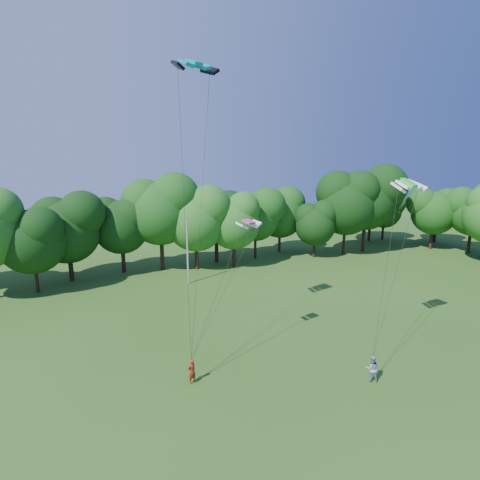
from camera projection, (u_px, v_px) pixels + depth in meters
name	position (u px, v px, depth m)	size (l,w,h in m)	color
ground	(354.00, 451.00, 19.36)	(160.00, 160.00, 0.00)	#2C4F15
utility_pole	(187.00, 252.00, 44.55)	(1.49, 0.46, 7.57)	#A9AAA1
kite_flyer_left	(192.00, 371.00, 25.09)	(0.63, 0.41, 1.73)	#A02B14
kite_flyer_right	(372.00, 368.00, 25.32)	(0.89, 0.69, 1.83)	#90A4C8
kite_teal	(194.00, 62.00, 25.85)	(3.45, 2.12, 0.67)	#0595AA
kite_green	(409.00, 183.00, 28.19)	(2.94, 1.48, 0.68)	#22E72D
kite_pink	(249.00, 222.00, 27.16)	(2.02, 1.32, 0.29)	#DB3C94
tree_back_center	(216.00, 212.00, 53.03)	(8.08, 8.08, 11.76)	black
tree_back_east	(366.00, 201.00, 65.42)	(8.36, 8.36, 12.16)	black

